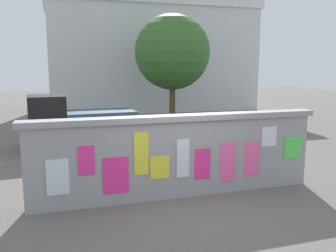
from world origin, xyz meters
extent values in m
plane|color=#605B56|center=(0.00, 8.00, 0.00)|extent=(60.00, 60.00, 0.00)
cube|color=#959595|center=(0.00, 0.00, 0.84)|extent=(6.30, 0.30, 1.67)
cube|color=gray|center=(0.00, 0.00, 1.73)|extent=(6.50, 0.42, 0.12)
cube|color=silver|center=(-2.52, -0.16, 0.70)|extent=(0.43, 0.03, 0.71)
cube|color=#F42D8C|center=(-1.97, -0.16, 0.99)|extent=(0.33, 0.01, 0.58)
cube|color=#F42D8C|center=(-1.40, -0.16, 0.64)|extent=(0.52, 0.01, 0.74)
cube|color=yellow|center=(-0.87, -0.16, 1.05)|extent=(0.30, 0.02, 0.90)
cube|color=yellow|center=(-0.48, -0.16, 0.72)|extent=(0.42, 0.02, 0.49)
cube|color=silver|center=(0.04, -0.16, 0.88)|extent=(0.29, 0.02, 0.83)
cube|color=#F42D8C|center=(0.49, -0.16, 0.72)|extent=(0.36, 0.03, 0.67)
cube|color=#F9599E|center=(1.10, -0.16, 0.71)|extent=(0.37, 0.02, 0.89)
cube|color=#F9599E|center=(1.69, -0.16, 0.75)|extent=(0.36, 0.03, 0.79)
cube|color=silver|center=(2.13, -0.16, 1.23)|extent=(0.38, 0.02, 0.45)
cube|color=#4CD84C|center=(2.77, -0.16, 0.93)|extent=(0.46, 0.02, 0.53)
cylinder|color=black|center=(-2.84, 5.01, 0.35)|extent=(0.71, 0.25, 0.70)
cylinder|color=black|center=(-2.93, 6.31, 0.35)|extent=(0.71, 0.25, 0.70)
cylinder|color=black|center=(-0.35, 5.18, 0.35)|extent=(0.71, 0.25, 0.70)
cylinder|color=black|center=(-0.44, 6.47, 0.35)|extent=(0.71, 0.25, 0.70)
cube|color=black|center=(-2.79, 5.66, 1.10)|extent=(1.30, 1.58, 1.50)
cube|color=#334C59|center=(-0.99, 5.79, 0.80)|extent=(2.50, 1.66, 0.90)
cylinder|color=black|center=(2.07, 1.55, 0.30)|extent=(0.61, 0.21, 0.60)
cylinder|color=black|center=(0.79, 1.31, 0.30)|extent=(0.61, 0.23, 0.60)
cube|color=black|center=(1.43, 1.43, 0.58)|extent=(1.03, 0.42, 0.32)
cube|color=black|center=(1.24, 1.39, 0.76)|extent=(0.59, 0.32, 0.10)
cube|color=#262626|center=(1.97, 1.53, 0.85)|extent=(0.14, 0.56, 0.03)
cylinder|color=black|center=(-1.55, 1.35, 0.33)|extent=(0.65, 0.22, 0.66)
cylinder|color=black|center=(-2.56, 1.07, 0.33)|extent=(0.65, 0.22, 0.66)
cube|color=silver|center=(-2.06, 1.21, 0.51)|extent=(0.93, 0.30, 0.06)
cylinder|color=silver|center=(-2.20, 1.17, 0.73)|extent=(0.04, 0.04, 0.40)
cube|color=black|center=(-2.20, 1.17, 0.93)|extent=(0.21, 0.13, 0.05)
cube|color=black|center=(-1.60, 1.34, 0.88)|extent=(0.16, 0.43, 0.03)
cylinder|color=black|center=(2.11, 3.66, 0.33)|extent=(0.66, 0.14, 0.66)
cylinder|color=black|center=(1.07, 3.51, 0.33)|extent=(0.66, 0.14, 0.66)
cube|color=#197233|center=(1.59, 3.58, 0.51)|extent=(0.95, 0.18, 0.06)
cylinder|color=#197233|center=(1.44, 3.56, 0.73)|extent=(0.03, 0.03, 0.40)
cube|color=black|center=(1.44, 3.56, 0.93)|extent=(0.21, 0.11, 0.05)
cube|color=black|center=(2.06, 3.65, 0.88)|extent=(0.11, 0.44, 0.03)
cylinder|color=#BF6626|center=(-0.57, 1.15, 0.40)|extent=(0.12, 0.12, 0.80)
cylinder|color=#BF6626|center=(-0.73, 1.06, 0.40)|extent=(0.12, 0.12, 0.80)
cylinder|color=yellow|center=(-0.65, 1.10, 1.10)|extent=(0.46, 0.46, 0.60)
sphere|color=#8C664C|center=(-0.65, 1.10, 1.51)|extent=(0.22, 0.22, 0.22)
cylinder|color=brown|center=(3.30, 10.55, 1.10)|extent=(0.30, 0.30, 2.21)
sphere|color=#316226|center=(3.30, 10.55, 3.54)|extent=(3.81, 3.81, 3.81)
cube|color=silver|center=(3.79, 17.14, 3.23)|extent=(13.07, 6.58, 6.47)
cube|color=silver|center=(3.79, 17.14, 6.72)|extent=(13.37, 6.88, 0.50)
camera|label=1|loc=(-2.50, -7.18, 2.80)|focal=38.67mm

